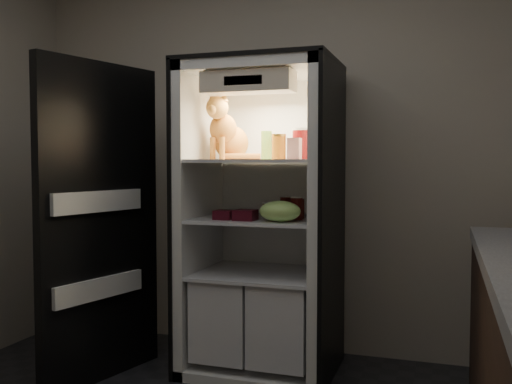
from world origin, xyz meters
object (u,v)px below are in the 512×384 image
(refrigerator, at_px, (263,241))
(berry_box_left, at_px, (224,215))
(parmesan_shaker, at_px, (266,145))
(soda_can_b, at_px, (299,208))
(tabby_cat, at_px, (227,135))
(grape_bag, at_px, (280,211))
(cream_carton, at_px, (294,149))
(salsa_jar, at_px, (279,147))
(condiment_jar, at_px, (268,209))
(mayo_tub, at_px, (274,149))
(berry_box_right, at_px, (245,215))
(soda_can_a, at_px, (286,207))
(pepper_jar, at_px, (302,144))
(soda_can_c, at_px, (297,208))

(refrigerator, bearing_deg, berry_box_left, -125.87)
(parmesan_shaker, xyz_separation_m, soda_can_b, (0.22, -0.07, -0.38))
(tabby_cat, height_order, grape_bag, tabby_cat)
(tabby_cat, relative_size, soda_can_b, 3.44)
(cream_carton, bearing_deg, grape_bag, -135.62)
(salsa_jar, bearing_deg, condiment_jar, 140.57)
(soda_can_b, bearing_deg, berry_box_left, -153.89)
(tabby_cat, bearing_deg, cream_carton, -10.26)
(mayo_tub, xyz_separation_m, grape_bag, (0.14, -0.36, -0.36))
(refrigerator, xyz_separation_m, berry_box_left, (-0.16, -0.23, 0.18))
(parmesan_shaker, distance_m, berry_box_right, 0.49)
(salsa_jar, relative_size, soda_can_b, 1.24)
(parmesan_shaker, distance_m, soda_can_b, 0.44)
(soda_can_a, bearing_deg, condiment_jar, 178.00)
(parmesan_shaker, bearing_deg, refrigerator, -110.14)
(cream_carton, bearing_deg, pepper_jar, 91.48)
(salsa_jar, xyz_separation_m, berry_box_right, (-0.16, -0.16, -0.39))
(soda_can_b, relative_size, condiment_jar, 1.30)
(soda_can_a, bearing_deg, refrigerator, 177.00)
(mayo_tub, bearing_deg, refrigerator, -107.83)
(refrigerator, height_order, pepper_jar, refrigerator)
(pepper_jar, xyz_separation_m, soda_can_a, (-0.09, -0.01, -0.38))
(pepper_jar, xyz_separation_m, cream_carton, (0.00, -0.19, -0.03))
(parmesan_shaker, distance_m, salsa_jar, 0.16)
(mayo_tub, xyz_separation_m, soda_can_b, (0.20, -0.14, -0.36))
(soda_can_a, height_order, condiment_jar, soda_can_a)
(cream_carton, relative_size, berry_box_right, 0.99)
(soda_can_a, relative_size, condiment_jar, 1.39)
(parmesan_shaker, distance_m, pepper_jar, 0.23)
(berry_box_left, bearing_deg, tabby_cat, 106.29)
(salsa_jar, height_order, condiment_jar, salsa_jar)
(refrigerator, distance_m, salsa_jar, 0.59)
(tabby_cat, relative_size, berry_box_right, 3.40)
(refrigerator, xyz_separation_m, salsa_jar, (0.12, -0.08, 0.57))
(soda_can_b, relative_size, grape_bag, 0.51)
(mayo_tub, xyz_separation_m, berry_box_right, (-0.07, -0.35, -0.39))
(refrigerator, relative_size, parmesan_shaker, 10.89)
(pepper_jar, bearing_deg, parmesan_shaker, 172.26)
(tabby_cat, height_order, condiment_jar, tabby_cat)
(refrigerator, relative_size, mayo_tub, 14.37)
(soda_can_b, bearing_deg, soda_can_c, -85.24)
(tabby_cat, height_order, soda_can_b, tabby_cat)
(parmesan_shaker, bearing_deg, soda_can_c, -32.68)
(condiment_jar, relative_size, grape_bag, 0.39)
(parmesan_shaker, distance_m, condiment_jar, 0.39)
(mayo_tub, xyz_separation_m, salsa_jar, (0.09, -0.19, 0.01))
(parmesan_shaker, xyz_separation_m, salsa_jar, (0.11, -0.11, -0.01))
(refrigerator, xyz_separation_m, pepper_jar, (0.24, 0.00, 0.59))
(refrigerator, bearing_deg, soda_can_a, -3.00)
(mayo_tub, relative_size, condiment_jar, 1.42)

